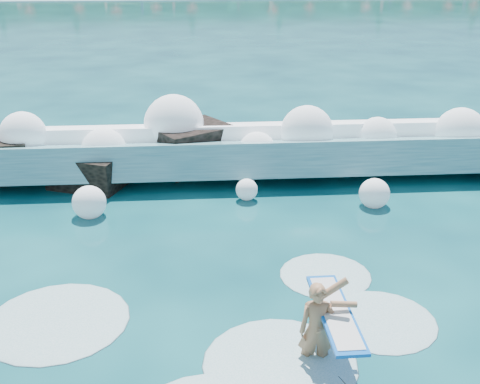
# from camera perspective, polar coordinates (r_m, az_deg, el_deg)

# --- Properties ---
(ground) EXTENTS (200.00, 200.00, 0.00)m
(ground) POSITION_cam_1_polar(r_m,az_deg,el_deg) (11.20, -6.99, -9.81)
(ground) COLOR #07323E
(ground) RESTS_ON ground
(breaking_wave) EXTENTS (18.50, 2.86, 1.59)m
(breaking_wave) POSITION_cam_1_polar(r_m,az_deg,el_deg) (16.87, -2.63, 3.71)
(breaking_wave) COLOR teal
(breaking_wave) RESTS_ON ground
(rock_cluster) EXTENTS (8.38, 3.46, 1.44)m
(rock_cluster) POSITION_cam_1_polar(r_m,az_deg,el_deg) (17.23, -14.91, 3.01)
(rock_cluster) COLOR black
(rock_cluster) RESTS_ON ground
(surfer_with_board) EXTENTS (0.83, 2.77, 1.55)m
(surfer_with_board) POSITION_cam_1_polar(r_m,az_deg,el_deg) (9.43, 7.69, -12.48)
(surfer_with_board) COLOR #A8734E
(surfer_with_board) RESTS_ON ground
(wave_spray) EXTENTS (15.02, 4.71, 2.13)m
(wave_spray) POSITION_cam_1_polar(r_m,az_deg,el_deg) (16.67, -1.52, 5.18)
(wave_spray) COLOR white
(wave_spray) RESTS_ON ground
(surf_foam) EXTENTS (9.30, 5.80, 0.12)m
(surf_foam) POSITION_cam_1_polar(r_m,az_deg,el_deg) (9.92, -0.18, -14.36)
(surf_foam) COLOR silver
(surf_foam) RESTS_ON ground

